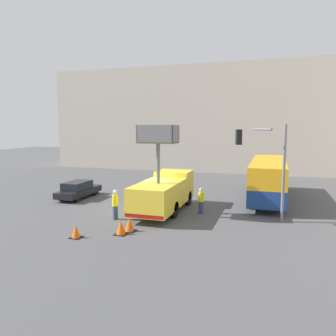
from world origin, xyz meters
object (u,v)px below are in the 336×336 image
Objects in this scene: traffic_light_pole at (268,157)px; utility_truck at (164,191)px; road_worker_near_truck at (115,204)px; parked_car_curbside at (78,190)px; traffic_cone_mid_road at (121,228)px; road_worker_directing at (201,200)px; city_bus at (268,177)px; traffic_cone_near_truck at (129,225)px; traffic_cone_far_side at (76,232)px.

utility_truck is at bearing 175.99° from traffic_light_pole.
road_worker_near_truck is 7.46m from parked_car_curbside.
road_worker_directing is at bearing 60.23° from traffic_cone_mid_road.
parked_car_curbside is at bearing 85.77° from city_bus.
utility_truck is 7.18m from traffic_light_pole.
traffic_light_pole is 3.34× the size of road_worker_directing.
city_bus is 2.43× the size of parked_car_curbside.
traffic_cone_mid_road is (-0.22, -0.63, -0.01)m from traffic_cone_near_truck.
city_bus reaches higher than road_worker_directing.
traffic_light_pole is 5.29m from road_worker_directing.
traffic_cone_mid_road is (-7.41, -4.80, -3.64)m from traffic_light_pole.
road_worker_near_truck is 3.84m from traffic_cone_far_side.
road_worker_directing reaches higher than traffic_cone_mid_road.
road_worker_near_truck is at bearing -165.94° from traffic_light_pole.
road_worker_directing is 2.31× the size of traffic_cone_near_truck.
traffic_light_pole reaches higher than road_worker_near_truck.
utility_truck is 9.12m from city_bus.
city_bus reaches higher than traffic_cone_far_side.
road_worker_directing is (2.50, 0.35, -0.59)m from utility_truck.
traffic_cone_near_truck is (-0.49, -4.64, -1.11)m from utility_truck.
utility_truck is 2.60m from road_worker_directing.
utility_truck is at bearing 82.32° from traffic_cone_mid_road.
road_worker_near_truck reaches higher than parked_car_curbside.
utility_truck is 0.66× the size of city_bus.
road_worker_directing is (4.83, 3.08, -0.07)m from road_worker_near_truck.
traffic_light_pole reaches higher than traffic_cone_mid_road.
utility_truck is 3.79× the size of road_worker_near_truck.
traffic_light_pole is 1.32× the size of parked_car_curbside.
city_bus reaches higher than road_worker_near_truck.
traffic_cone_near_truck is 0.17× the size of parked_car_curbside.
traffic_cone_near_truck is 2.90m from traffic_cone_far_side.
road_worker_near_truck is at bearing 84.00° from traffic_cone_far_side.
road_worker_near_truck reaches higher than road_worker_directing.
road_worker_directing is 0.40× the size of parked_car_curbside.
utility_truck is 7.13m from traffic_cone_far_side.
traffic_cone_mid_road is at bearing -97.68° from utility_truck.
utility_truck is 1.21× the size of traffic_light_pole.
traffic_light_pole is at bearing 32.94° from traffic_cone_mid_road.
traffic_cone_mid_road is (-7.42, -11.44, -1.50)m from city_bus.
traffic_cone_near_truck is 1.02× the size of traffic_cone_mid_road.
traffic_cone_mid_road is at bearing -109.54° from traffic_cone_near_truck.
traffic_light_pole is 9.79m from road_worker_near_truck.
parked_car_curbside is (-14.79, 2.47, -3.29)m from traffic_light_pole.
utility_truck is 9.48× the size of traffic_cone_mid_road.
utility_truck is at bearing 67.27° from traffic_cone_far_side.
parked_car_curbside reaches higher than traffic_cone_near_truck.
parked_car_curbside is at bearing 122.29° from traffic_cone_far_side.
traffic_cone_mid_road is at bearing 31.25° from traffic_cone_far_side.
traffic_cone_far_side is (-5.22, -6.84, -0.57)m from road_worker_directing.
road_worker_directing reaches higher than parked_car_curbside.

